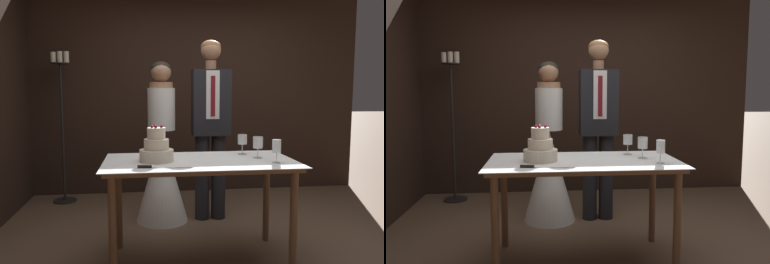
% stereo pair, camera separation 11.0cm
% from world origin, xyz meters
% --- Properties ---
extents(ground_plane, '(40.00, 40.00, 0.00)m').
position_xyz_m(ground_plane, '(0.00, 0.00, 0.00)').
color(ground_plane, brown).
extents(wall_back, '(4.47, 0.12, 2.78)m').
position_xyz_m(wall_back, '(0.00, 2.07, 1.39)').
color(wall_back, black).
rests_on(wall_back, ground_plane).
extents(cake_table, '(1.49, 0.81, 0.81)m').
position_xyz_m(cake_table, '(-0.25, -0.09, 0.72)').
color(cake_table, brown).
rests_on(cake_table, ground_plane).
extents(tiered_cake, '(0.26, 0.26, 0.28)m').
position_xyz_m(tiered_cake, '(-0.59, -0.09, 0.91)').
color(tiered_cake, beige).
rests_on(tiered_cake, cake_table).
extents(cake_knife, '(0.38, 0.06, 0.02)m').
position_xyz_m(cake_knife, '(-0.61, -0.35, 0.82)').
color(cake_knife, silver).
rests_on(cake_knife, cake_table).
extents(wine_glass_near, '(0.08, 0.08, 0.17)m').
position_xyz_m(wine_glass_near, '(0.15, 0.13, 0.93)').
color(wine_glass_near, silver).
rests_on(wine_glass_near, cake_table).
extents(wine_glass_middle, '(0.07, 0.07, 0.18)m').
position_xyz_m(wine_glass_middle, '(0.31, -0.27, 0.93)').
color(wine_glass_middle, silver).
rests_on(wine_glass_middle, cake_table).
extents(wine_glass_far, '(0.08, 0.08, 0.17)m').
position_xyz_m(wine_glass_far, '(0.23, -0.06, 0.93)').
color(wine_glass_far, silver).
rests_on(wine_glass_far, cake_table).
extents(bride, '(0.54, 0.54, 1.65)m').
position_xyz_m(bride, '(-0.50, 0.87, 0.61)').
color(bride, white).
rests_on(bride, ground_plane).
extents(groom, '(0.39, 0.25, 1.87)m').
position_xyz_m(groom, '(0.01, 0.87, 1.04)').
color(groom, black).
rests_on(groom, ground_plane).
extents(candle_stand, '(0.28, 0.28, 1.82)m').
position_xyz_m(candle_stand, '(-1.66, 1.69, 0.94)').
color(candle_stand, black).
rests_on(candle_stand, ground_plane).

